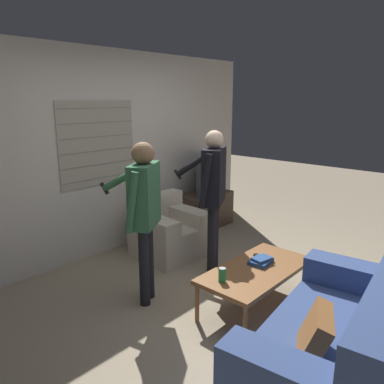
% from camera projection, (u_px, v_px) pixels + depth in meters
% --- Properties ---
extents(ground_plane, '(16.00, 16.00, 0.00)m').
position_uv_depth(ground_plane, '(235.00, 300.00, 3.72)').
color(ground_plane, gray).
extents(wall_back, '(5.20, 0.08, 2.55)m').
position_uv_depth(wall_back, '(107.00, 153.00, 4.73)').
color(wall_back, silver).
rests_on(wall_back, ground_plane).
extents(couch_blue, '(1.73, 1.00, 0.94)m').
position_uv_depth(couch_blue, '(338.00, 349.00, 2.46)').
color(couch_blue, '#384C7F').
rests_on(couch_blue, ground_plane).
extents(armchair_beige, '(0.83, 0.83, 0.75)m').
position_uv_depth(armchair_beige, '(168.00, 231.00, 4.78)').
color(armchair_beige, beige).
rests_on(armchair_beige, ground_plane).
extents(coffee_table, '(1.18, 0.59, 0.41)m').
position_uv_depth(coffee_table, '(256.00, 272.00, 3.51)').
color(coffee_table, brown).
rests_on(coffee_table, ground_plane).
extents(tv_stand, '(0.84, 0.49, 0.53)m').
position_uv_depth(tv_stand, '(205.00, 209.00, 5.85)').
color(tv_stand, '#4C3D2D').
rests_on(tv_stand, ground_plane).
extents(tv, '(0.76, 0.63, 0.52)m').
position_uv_depth(tv, '(205.00, 177.00, 5.72)').
color(tv, '#2D2D33').
rests_on(tv, tv_stand).
extents(person_left_standing, '(0.52, 0.78, 1.58)m').
position_uv_depth(person_left_standing, '(143.00, 204.00, 3.48)').
color(person_left_standing, black).
rests_on(person_left_standing, ground_plane).
extents(person_right_standing, '(0.56, 0.79, 1.62)m').
position_uv_depth(person_right_standing, '(213.00, 184.00, 4.13)').
color(person_right_standing, black).
rests_on(person_right_standing, ground_plane).
extents(book_stack, '(0.24, 0.19, 0.07)m').
position_uv_depth(book_stack, '(261.00, 261.00, 3.59)').
color(book_stack, '#284C89').
rests_on(book_stack, coffee_table).
extents(soda_can, '(0.07, 0.07, 0.13)m').
position_uv_depth(soda_can, '(222.00, 275.00, 3.23)').
color(soda_can, '#238E47').
rests_on(soda_can, coffee_table).
extents(spare_remote, '(0.10, 0.13, 0.02)m').
position_uv_depth(spare_remote, '(258.00, 257.00, 3.72)').
color(spare_remote, black).
rests_on(spare_remote, coffee_table).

